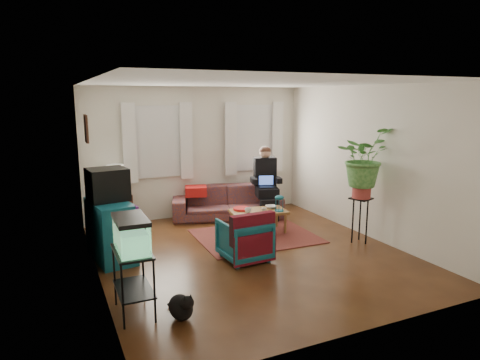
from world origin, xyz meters
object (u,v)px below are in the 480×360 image
dresser (111,230)px  sofa (227,197)px  side_table (118,211)px  armchair (244,237)px  coffee_table (258,222)px  aquarium_stand (134,282)px  plant_stand (360,220)px

dresser → sofa: bearing=20.6°
side_table → armchair: (1.46, -2.46, 0.03)m
dresser → coffee_table: 2.60m
sofa → dresser: (-2.46, -1.38, 0.02)m
side_table → aquarium_stand: bearing=-95.8°
dresser → armchair: dresser is taller
side_table → coffee_table: side_table is taller
sofa → dresser: dresser is taller
dresser → armchair: (1.80, -0.84, -0.10)m
side_table → plant_stand: (3.54, -2.56, 0.07)m
sofa → side_table: size_ratio=3.51×
plant_stand → coffee_table: bearing=138.3°
side_table → aquarium_stand: size_ratio=0.83×
sofa → aquarium_stand: 4.03m
aquarium_stand → coffee_table: (2.59, 2.04, -0.17)m
aquarium_stand → plant_stand: plant_stand is taller
armchair → coffee_table: bearing=-129.4°
coffee_table → plant_stand: (1.30, -1.16, 0.18)m
dresser → plant_stand: (3.88, -0.93, -0.06)m
side_table → plant_stand: plant_stand is taller
dresser → coffee_table: size_ratio=1.00×
armchair → plant_stand: size_ratio=0.89×
sofa → plant_stand: sofa is taller
armchair → plant_stand: 2.08m
aquarium_stand → armchair: aquarium_stand is taller
side_table → plant_stand: 4.37m
aquarium_stand → armchair: size_ratio=1.09×
sofa → aquarium_stand: bearing=-110.6°
aquarium_stand → armchair: bearing=28.7°
side_table → aquarium_stand: (-0.35, -3.43, 0.06)m
armchair → side_table: bearing=-62.6°
aquarium_stand → coffee_table: 3.30m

